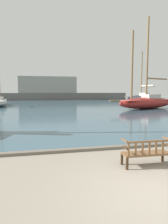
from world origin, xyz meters
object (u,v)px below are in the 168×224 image
at_px(park_bench, 146,152).
at_px(sailboat_distant_harbor, 142,98).
at_px(sailboat_mid_port, 147,101).
at_px(sailboat_far_port, 0,101).

height_order(park_bench, sailboat_distant_harbor, sailboat_distant_harbor).
bearing_deg(sailboat_mid_port, park_bench, -120.07).
xyz_separation_m(park_bench, sailboat_distant_harbor, (17.64, 32.66, 0.58)).
distance_m(sailboat_far_port, sailboat_distant_harbor, 27.76).
bearing_deg(sailboat_mid_port, sailboat_distant_harbor, 64.30).
xyz_separation_m(sailboat_mid_port, sailboat_far_port, (-21.34, 9.68, -0.21)).
bearing_deg(park_bench, sailboat_far_port, 108.66).
relative_size(sailboat_far_port, sailboat_distant_harbor, 1.09).
distance_m(sailboat_mid_port, sailboat_distant_harbor, 14.36).
bearing_deg(sailboat_far_port, park_bench, -71.34).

